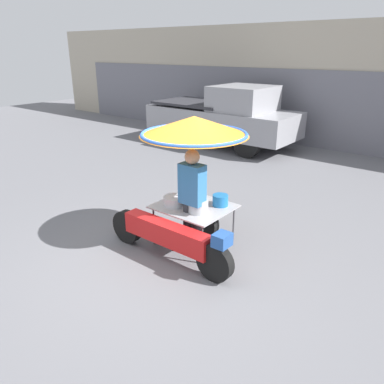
% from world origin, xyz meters
% --- Properties ---
extents(ground_plane, '(36.00, 36.00, 0.00)m').
position_xyz_m(ground_plane, '(0.00, 0.00, 0.00)').
color(ground_plane, slate).
extents(shopfront_building, '(28.00, 2.06, 3.79)m').
position_xyz_m(shopfront_building, '(0.00, 9.12, 1.89)').
color(shopfront_building, '#B2A893').
rests_on(shopfront_building, ground).
extents(vendor_motorcycle_cart, '(2.31, 1.63, 2.08)m').
position_xyz_m(vendor_motorcycle_cart, '(-0.02, 0.52, 1.53)').
color(vendor_motorcycle_cart, black).
rests_on(vendor_motorcycle_cart, ground).
extents(vendor_person, '(0.38, 0.22, 1.65)m').
position_xyz_m(vendor_person, '(0.11, 0.40, 0.93)').
color(vendor_person, '#2D2D33').
rests_on(vendor_person, ground).
extents(pickup_truck, '(4.97, 1.95, 1.95)m').
position_xyz_m(pickup_truck, '(-3.41, 6.50, 0.96)').
color(pickup_truck, black).
rests_on(pickup_truck, ground).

